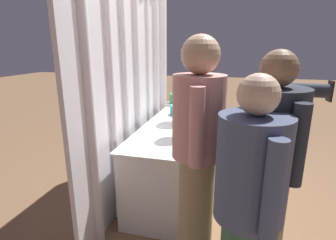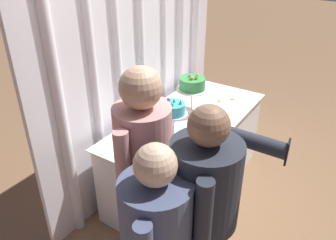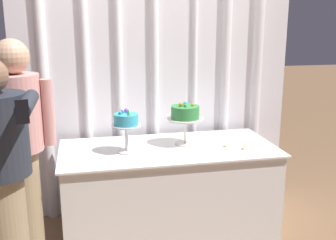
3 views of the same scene
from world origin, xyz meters
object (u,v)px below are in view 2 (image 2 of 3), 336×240
at_px(cake_table, 187,153).
at_px(guest_man_pink_jacket, 145,184).
at_px(cake_display_nearleft, 173,111).
at_px(tealight_near_left, 233,99).
at_px(cake_display_nearright, 192,85).
at_px(guest_girl_blue_dress, 203,226).
at_px(tealight_far_left, 219,101).

bearing_deg(cake_table, guest_man_pink_jacket, -163.44).
xyz_separation_m(cake_display_nearleft, tealight_near_left, (0.96, -0.13, -0.24)).
bearing_deg(cake_display_nearleft, cake_table, 8.89).
distance_m(cake_display_nearright, guest_girl_blue_dress, 1.59).
relative_size(guest_man_pink_jacket, guest_girl_blue_dress, 1.05).
height_order(cake_display_nearleft, tealight_far_left, cake_display_nearleft).
height_order(cake_table, guest_girl_blue_dress, guest_girl_blue_dress).
height_order(tealight_far_left, tealight_near_left, tealight_far_left).
bearing_deg(guest_girl_blue_dress, cake_display_nearright, 31.72).
bearing_deg(cake_display_nearleft, tealight_near_left, -7.53).
relative_size(cake_display_nearright, tealight_far_left, 9.15).
xyz_separation_m(cake_display_nearleft, guest_girl_blue_dress, (-0.83, -0.72, -0.15)).
bearing_deg(tealight_near_left, guest_man_pink_jacket, -174.94).
bearing_deg(tealight_near_left, guest_girl_blue_dress, -161.75).
height_order(cake_table, guest_man_pink_jacket, guest_man_pink_jacket).
relative_size(tealight_far_left, tealight_near_left, 0.82).
relative_size(cake_display_nearleft, tealight_near_left, 7.31).
distance_m(tealight_far_left, tealight_near_left, 0.16).
bearing_deg(cake_display_nearright, cake_table, -160.01).
relative_size(cake_table, cake_display_nearleft, 4.99).
distance_m(cake_display_nearright, guest_man_pink_jacket, 1.35).
distance_m(tealight_near_left, guest_girl_blue_dress, 1.89).
bearing_deg(guest_man_pink_jacket, cake_display_nearright, 16.98).
relative_size(tealight_near_left, guest_man_pink_jacket, 0.03).
height_order(cake_table, tealight_near_left, tealight_near_left).
height_order(cake_display_nearright, guest_man_pink_jacket, guest_man_pink_jacket).
relative_size(tealight_far_left, guest_man_pink_jacket, 0.02).
height_order(cake_display_nearright, guest_girl_blue_dress, guest_girl_blue_dress).
height_order(cake_display_nearleft, guest_man_pink_jacket, guest_man_pink_jacket).
bearing_deg(tealight_far_left, tealight_near_left, -37.98).
bearing_deg(cake_display_nearright, guest_girl_blue_dress, -148.28).
bearing_deg(guest_man_pink_jacket, guest_girl_blue_dress, -97.20).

